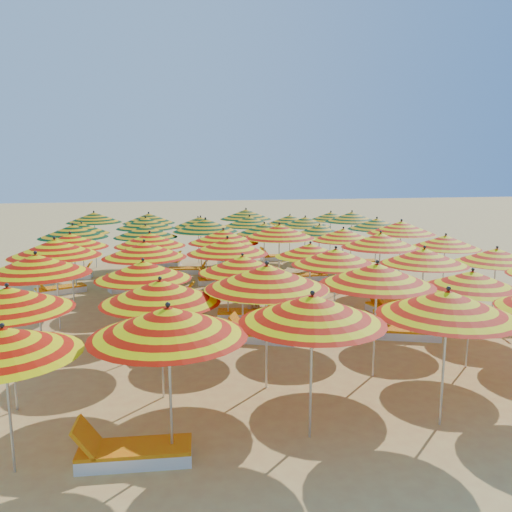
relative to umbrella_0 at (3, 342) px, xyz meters
name	(u,v)px	position (x,y,z in m)	size (l,w,h in m)	color
ground	(260,307)	(5.67, 8.01, -2.01)	(120.00, 120.00, 0.00)	#E0BE63
umbrella_0	(3,342)	(0.00, 0.00, 0.00)	(2.44, 2.44, 2.28)	silver
umbrella_1	(168,322)	(2.28, -0.20, 0.19)	(3.02, 3.02, 2.49)	silver
umbrella_2	(312,309)	(4.56, -0.08, 0.20)	(2.96, 2.96, 2.51)	silver
umbrella_3	(448,303)	(6.91, -0.21, 0.18)	(2.99, 2.99, 2.48)	silver
umbrella_6	(8,299)	(-0.41, 2.08, 0.12)	(2.49, 2.49, 2.41)	silver
umbrella_7	(160,291)	(2.27, 2.00, 0.13)	(2.38, 2.38, 2.42)	silver
umbrella_8	(267,277)	(4.34, 1.97, 0.31)	(2.62, 2.62, 2.63)	silver
umbrella_9	(377,274)	(6.73, 2.00, 0.24)	(2.88, 2.88, 2.56)	silver
umbrella_10	(472,280)	(9.02, 1.98, 0.00)	(2.74, 2.74, 2.28)	silver
umbrella_12	(36,264)	(-0.40, 4.70, 0.27)	(2.48, 2.48, 2.59)	silver
umbrella_13	(143,270)	(1.98, 4.36, 0.09)	(2.44, 2.44, 2.38)	silver
umbrella_14	(243,264)	(4.41, 4.68, 0.07)	(2.71, 2.71, 2.36)	silver
umbrella_15	(336,257)	(6.90, 4.65, 0.16)	(2.92, 2.92, 2.46)	silver
umbrella_16	(424,256)	(9.28, 4.33, 0.13)	(2.71, 2.71, 2.43)	silver
umbrella_17	(497,256)	(11.52, 4.33, 0.06)	(2.81, 2.81, 2.35)	silver
umbrella_18	(55,248)	(-0.33, 6.98, 0.31)	(2.51, 2.51, 2.63)	silver
umbrella_19	(144,250)	(2.05, 6.82, 0.20)	(2.67, 2.67, 2.50)	silver
umbrella_20	(228,246)	(4.41, 6.80, 0.22)	(3.06, 3.06, 2.53)	silver
umbrella_21	(310,250)	(6.97, 6.82, 0.00)	(2.75, 2.75, 2.28)	silver
umbrella_22	(380,240)	(9.21, 6.67, 0.25)	(2.97, 2.97, 2.56)	silver
umbrella_23	(445,242)	(11.66, 6.91, 0.10)	(2.62, 2.62, 2.39)	silver
umbrella_24	(70,241)	(-0.22, 9.33, 0.19)	(3.10, 3.10, 2.49)	silver
umbrella_25	(150,239)	(2.26, 9.21, 0.16)	(2.79, 2.79, 2.46)	silver
umbrella_26	(223,236)	(4.67, 9.05, 0.21)	(3.06, 3.06, 2.52)	silver
umbrella_27	(279,231)	(6.62, 9.06, 0.33)	(3.22, 3.22, 2.66)	silver
umbrella_28	(343,235)	(9.04, 9.17, 0.13)	(2.92, 2.92, 2.43)	silver
umbrella_29	(401,228)	(11.31, 9.16, 0.33)	(3.12, 3.12, 2.65)	silver
umbrella_30	(73,231)	(-0.37, 11.36, 0.26)	(2.99, 2.99, 2.57)	silver
umbrella_31	(146,231)	(2.16, 11.39, 0.18)	(2.56, 2.56, 2.48)	silver
umbrella_32	(206,225)	(4.40, 11.51, 0.33)	(3.03, 3.03, 2.66)	silver
umbrella_33	(264,229)	(6.77, 11.73, 0.11)	(2.31, 2.31, 2.41)	silver
umbrella_34	(319,230)	(9.02, 11.54, 0.03)	(2.21, 2.21, 2.31)	silver
umbrella_35	(377,224)	(11.52, 11.51, 0.22)	(2.51, 2.51, 2.53)	silver
umbrella_36	(82,228)	(-0.36, 14.05, 0.06)	(2.54, 2.54, 2.35)	silver
umbrella_37	(146,223)	(2.21, 13.78, 0.25)	(2.93, 2.93, 2.56)	silver
umbrella_38	(201,222)	(4.51, 13.92, 0.21)	(2.38, 2.38, 2.52)	silver
umbrella_39	(250,221)	(6.67, 13.96, 0.20)	(3.05, 3.05, 2.51)	silver
umbrella_40	(305,222)	(9.16, 13.72, 0.14)	(2.90, 2.90, 2.44)	silver
umbrella_41	(352,217)	(11.44, 13.82, 0.30)	(2.57, 2.57, 2.63)	silver
umbrella_42	(94,218)	(-0.04, 16.31, 0.30)	(3.10, 3.10, 2.62)	silver
umbrella_43	(149,218)	(2.39, 16.12, 0.23)	(3.05, 3.05, 2.54)	silver
umbrella_44	(198,222)	(4.68, 16.27, 0.00)	(2.30, 2.30, 2.28)	silver
umbrella_45	(246,214)	(6.95, 16.01, 0.33)	(3.32, 3.32, 2.66)	silver
umbrella_46	(290,219)	(9.18, 16.07, 0.04)	(2.73, 2.73, 2.32)	silver
umbrella_47	(331,216)	(11.39, 16.25, 0.12)	(2.80, 2.80, 2.42)	silver
lounger_0	(132,453)	(1.69, -0.14, -1.85)	(1.79, 0.77, 0.69)	white
lounger_1	(171,347)	(2.58, 4.42, -1.85)	(1.82, 1.19, 0.69)	white
lounger_2	(262,336)	(4.92, 4.72, -1.85)	(1.82, 1.25, 0.69)	white
lounger_3	(405,332)	(8.68, 4.10, -1.85)	(1.82, 1.18, 0.69)	white
lounger_4	(482,326)	(11.02, 4.08, -1.85)	(1.82, 1.01, 0.69)	white
lounger_5	(248,314)	(5.01, 6.77, -1.85)	(1.82, 0.93, 0.69)	white
lounger_6	(391,304)	(9.71, 6.76, -1.85)	(1.81, 0.92, 0.69)	white
lounger_7	(170,297)	(2.85, 9.38, -1.85)	(1.83, 1.13, 0.69)	white
lounger_8	(294,293)	(7.13, 8.92, -1.85)	(1.80, 0.82, 0.69)	white
lounger_9	(59,289)	(-0.97, 11.40, -1.85)	(1.82, 1.21, 0.69)	white
lounger_10	(131,286)	(1.56, 11.32, -1.85)	(1.83, 1.07, 0.69)	white
lounger_11	(219,280)	(4.90, 11.66, -1.85)	(1.75, 0.64, 0.69)	white
lounger_12	(307,276)	(8.52, 11.49, -1.85)	(1.76, 0.66, 0.69)	white
lounger_13	(72,275)	(-0.86, 14.02, -1.85)	(1.78, 0.73, 0.69)	white
lounger_14	(190,270)	(4.01, 13.95, -1.85)	(1.81, 0.87, 0.69)	white
lounger_15	(359,262)	(11.94, 13.96, -1.85)	(1.78, 0.75, 0.69)	white
lounger_16	(163,262)	(2.98, 16.11, -1.85)	(1.82, 1.20, 0.69)	white
lounger_17	(235,260)	(6.36, 15.87, -1.85)	(1.83, 1.09, 0.69)	white
lounger_18	(277,257)	(8.58, 16.23, -1.85)	(1.78, 0.73, 0.69)	white
beachgoer_a	(254,294)	(5.23, 6.92, -1.30)	(0.51, 0.34, 1.41)	tan
beachgoer_b	(237,280)	(5.08, 8.88, -1.29)	(0.70, 0.55, 1.44)	tan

